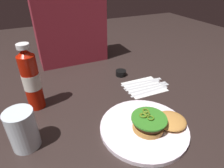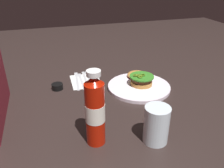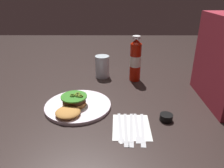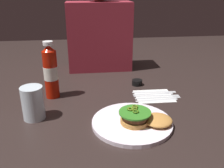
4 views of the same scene
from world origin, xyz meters
name	(u,v)px [view 3 (image 3 of 4)]	position (x,y,z in m)	size (l,w,h in m)	color
ground_plane	(101,98)	(0.00, 0.00, 0.00)	(3.00, 3.00, 0.00)	black
dinner_plate	(78,106)	(0.09, -0.10, 0.01)	(0.30, 0.30, 0.02)	white
burger_sandwich	(72,105)	(0.13, -0.12, 0.03)	(0.19, 0.12, 0.05)	#BB7E3A
ketchup_bottle	(135,60)	(-0.23, 0.19, 0.12)	(0.06, 0.06, 0.26)	#B01606
water_glass	(102,67)	(-0.28, -0.01, 0.07)	(0.08, 0.08, 0.13)	silver
condiment_cup	(166,117)	(0.19, 0.28, 0.01)	(0.05, 0.05, 0.03)	black
napkin	(131,127)	(0.24, 0.13, 0.00)	(0.17, 0.15, 0.00)	silver
spoon_utensil	(121,131)	(0.27, 0.09, 0.00)	(0.20, 0.03, 0.00)	silver
butter_knife	(126,130)	(0.27, 0.11, 0.00)	(0.21, 0.02, 0.00)	silver
steak_knife	(131,130)	(0.27, 0.13, 0.00)	(0.21, 0.03, 0.00)	silver
fork_utensil	(137,129)	(0.26, 0.15, 0.00)	(0.19, 0.02, 0.00)	silver
table_knife	(143,130)	(0.27, 0.17, 0.00)	(0.21, 0.03, 0.00)	silver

